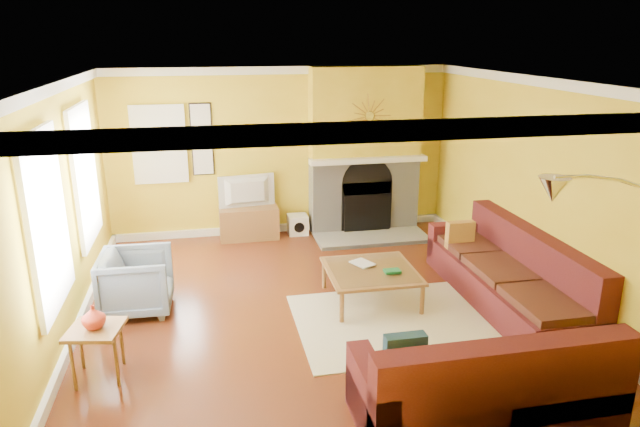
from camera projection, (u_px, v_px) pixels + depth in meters
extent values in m
cube|color=maroon|center=(318.00, 311.00, 6.86)|extent=(5.50, 6.00, 0.02)
cube|color=white|center=(317.00, 80.00, 6.04)|extent=(5.50, 6.00, 0.02)
cube|color=gold|center=(281.00, 152.00, 9.27)|extent=(5.50, 0.02, 2.70)
cube|color=gold|center=(410.00, 332.00, 3.64)|extent=(5.50, 0.02, 2.70)
cube|color=gold|center=(58.00, 218.00, 5.92)|extent=(0.02, 6.00, 2.70)
cube|color=gold|center=(538.00, 190.00, 6.98)|extent=(0.02, 6.00, 2.70)
cube|color=white|center=(83.00, 175.00, 7.10)|extent=(0.06, 1.22, 1.72)
cube|color=white|center=(45.00, 221.00, 5.32)|extent=(0.06, 1.22, 1.72)
cube|color=white|center=(159.00, 144.00, 8.79)|extent=(0.82, 0.06, 1.22)
cube|color=white|center=(202.00, 140.00, 8.91)|extent=(0.34, 0.04, 1.14)
cube|color=white|center=(369.00, 160.00, 9.13)|extent=(1.92, 0.22, 0.08)
cube|color=#9C9A94|center=(372.00, 238.00, 9.21)|extent=(1.80, 0.70, 0.06)
cube|color=beige|center=(401.00, 321.00, 6.58)|extent=(2.40, 1.80, 0.02)
cube|color=olive|center=(249.00, 223.00, 9.22)|extent=(0.94, 0.42, 0.52)
imported|color=black|center=(248.00, 192.00, 9.06)|extent=(0.91, 0.23, 0.52)
cube|color=white|center=(298.00, 224.00, 9.46)|extent=(0.32, 0.32, 0.32)
imported|color=slate|center=(137.00, 282.00, 6.74)|extent=(0.84, 0.82, 0.74)
imported|color=red|center=(93.00, 317.00, 5.34)|extent=(0.26, 0.26, 0.23)
imported|color=white|center=(356.00, 266.00, 7.04)|extent=(0.32, 0.35, 0.03)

